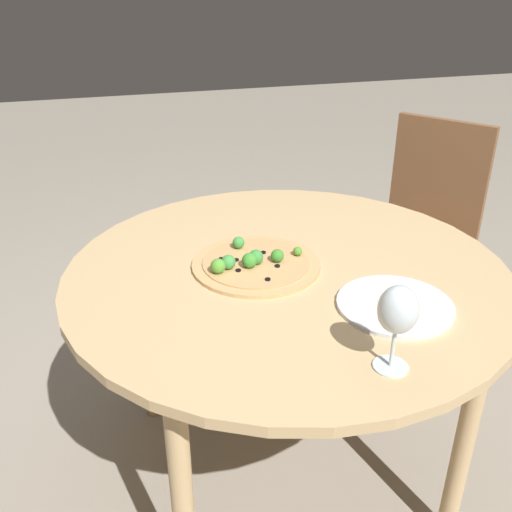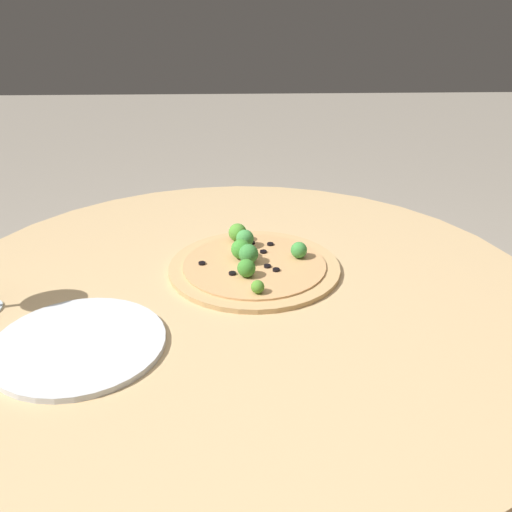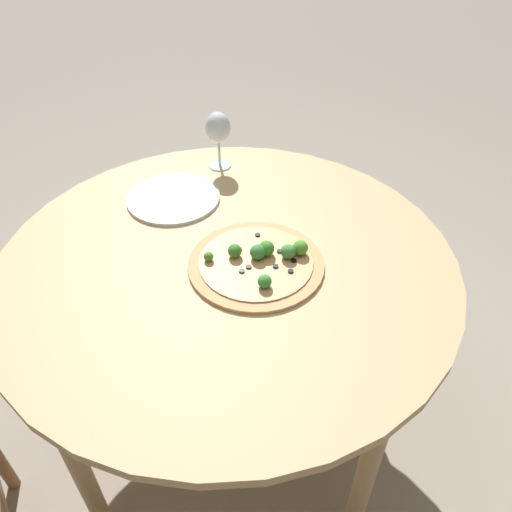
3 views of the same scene
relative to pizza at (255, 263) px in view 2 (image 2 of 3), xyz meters
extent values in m
cylinder|color=tan|center=(0.03, 0.08, -0.02)|extent=(1.16, 1.16, 0.03)
cylinder|color=tan|center=(-0.33, -0.28, -0.38)|extent=(0.05, 0.05, 0.69)
cylinder|color=tan|center=(0.39, -0.28, -0.38)|extent=(0.05, 0.05, 0.69)
cylinder|color=tan|center=(0.00, 0.01, -0.01)|extent=(0.34, 0.34, 0.01)
cylinder|color=tan|center=(0.00, 0.01, 0.00)|extent=(0.28, 0.28, 0.00)
sphere|color=#529832|center=(0.03, -0.10, 0.02)|extent=(0.04, 0.04, 0.04)
sphere|color=#3D862E|center=(0.02, 0.06, 0.02)|extent=(0.03, 0.03, 0.03)
sphere|color=#429344|center=(0.02, -0.07, 0.02)|extent=(0.04, 0.04, 0.04)
sphere|color=#3E9031|center=(0.02, -0.02, 0.02)|extent=(0.04, 0.04, 0.04)
sphere|color=#3C8A3C|center=(0.01, 0.00, 0.02)|extent=(0.04, 0.04, 0.04)
sphere|color=#40923F|center=(-0.09, -0.02, 0.02)|extent=(0.03, 0.03, 0.03)
sphere|color=#3F8B44|center=(0.01, 0.01, 0.02)|extent=(0.03, 0.03, 0.03)
sphere|color=#508E2D|center=(0.00, 0.12, 0.01)|extent=(0.02, 0.02, 0.02)
cylinder|color=black|center=(-0.04, -0.08, 0.00)|extent=(0.01, 0.01, 0.00)
cylinder|color=black|center=(0.04, 0.05, 0.00)|extent=(0.01, 0.01, 0.00)
cylinder|color=black|center=(0.10, 0.00, 0.00)|extent=(0.01, 0.01, 0.00)
cylinder|color=black|center=(-0.03, 0.02, 0.00)|extent=(0.01, 0.01, 0.00)
cylinder|color=black|center=(0.01, 0.00, 0.00)|extent=(0.01, 0.01, 0.00)
cylinder|color=black|center=(-0.04, 0.04, 0.00)|extent=(0.01, 0.01, 0.00)
cylinder|color=black|center=(0.00, -0.09, 0.00)|extent=(0.01, 0.01, 0.00)
cylinder|color=black|center=(-0.02, -0.04, 0.00)|extent=(0.01, 0.01, 0.00)
cylinder|color=black|center=(0.04, -0.05, 0.00)|extent=(0.01, 0.01, 0.00)
cylinder|color=silver|center=(0.28, 0.26, -0.01)|extent=(0.27, 0.27, 0.01)
camera|label=1|loc=(1.27, -0.37, 0.70)|focal=40.00mm
camera|label=2|loc=(0.03, 1.01, 0.51)|focal=40.00mm
camera|label=3|loc=(-0.93, -0.03, 0.80)|focal=35.00mm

